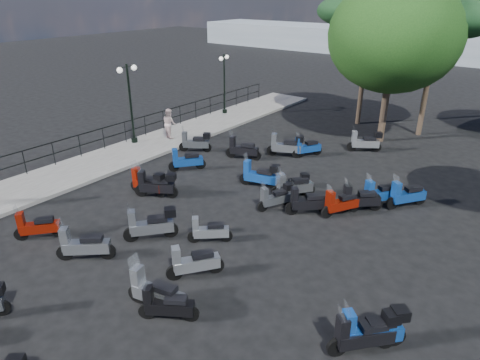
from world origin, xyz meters
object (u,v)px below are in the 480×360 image
Objects in this scene: pedestrian_far at (169,123)px; scooter_19 at (194,263)px; scooter_20 at (209,231)px; scooter_30 at (380,194)px; scooter_5 at (195,142)px; scooter_7 at (84,246)px; pine_0 at (439,18)px; scooter_10 at (286,146)px; pine_2 at (370,11)px; scooter_15 at (260,175)px; scooter_21 at (276,198)px; scooter_11 at (242,149)px; scooter_23 at (365,142)px; scooter_27 at (341,204)px; scooter_4 at (186,161)px; scooter_13 at (155,293)px; lamp_post_1 at (130,99)px; scooter_25 at (371,330)px; scooter_14 at (167,306)px; scooter_17 at (307,148)px; scooter_16 at (291,185)px; scooter_22 at (293,187)px; scooter_29 at (406,195)px; scooter_8 at (151,225)px; broadleaf_tree at (395,36)px; scooter_9 at (156,185)px; scooter_3 at (148,183)px; scooter_28 at (359,200)px; lamp_post_2 at (224,80)px; scooter_31 at (307,202)px.

pedestrian_far is 12.41m from scooter_19.
scooter_30 reaches higher than scooter_20.
scooter_5 is 1.05× the size of scooter_7.
scooter_20 is 0.16× the size of pine_0.
scooter_30 is (5.60, -2.30, -0.07)m from scooter_10.
scooter_15 is at bearing -87.47° from pine_2.
scooter_21 is 3.99m from scooter_30.
scooter_23 is (4.32, 4.58, 0.03)m from scooter_11.
scooter_27 is at bearing -72.58° from scooter_20.
scooter_4 is 9.27m from scooter_13.
lamp_post_1 is 16.62m from scooter_25.
scooter_19 is at bearing -10.85° from scooter_14.
scooter_17 is (-2.87, 12.19, 0.03)m from scooter_14.
scooter_16 is 0.81× the size of scooter_23.
scooter_22 is 1.00× the size of scooter_29.
lamp_post_1 reaches higher than scooter_25.
pedestrian_far is at bearing 70.68° from scooter_11.
scooter_16 is (6.47, -1.42, -0.04)m from scooter_5.
scooter_30 is (5.09, 6.91, -0.05)m from scooter_8.
broadleaf_tree is at bearing -75.16° from scooter_5.
scooter_9 is 0.90× the size of scooter_15.
scooter_10 reaches higher than scooter_3.
scooter_27 is 1.10× the size of scooter_28.
scooter_4 is at bearing 109.94° from scooter_23.
pedestrian_far is at bearing 34.27° from scooter_29.
scooter_16 is at bearing -134.47° from scooter_5.
lamp_post_1 is 8.28m from scooter_10.
lamp_post_2 is at bearing 31.46° from scooter_15.
lamp_post_1 is 2.85× the size of scooter_19.
scooter_9 is (-1.44, 4.28, 0.03)m from scooter_7.
scooter_29 is at bearing -119.99° from scooter_5.
scooter_9 is 8.65m from scooter_30.
scooter_8 reaches higher than scooter_11.
scooter_14 is 20.24m from pine_2.
lamp_post_2 reaches higher than scooter_11.
scooter_8 reaches higher than scooter_7.
lamp_post_2 is 2.49× the size of scooter_30.
lamp_post_2 is at bearing 21.76° from scooter_13.
scooter_9 is at bearing 35.25° from scooter_13.
scooter_25 reaches higher than scooter_14.
pedestrian_far is 1.07× the size of scooter_22.
scooter_10 is at bearing -44.10° from lamp_post_2.
scooter_19 is 4.96m from scooter_21.
scooter_9 is (4.67, -5.26, -0.43)m from pedestrian_far.
scooter_21 is at bearing -97.32° from pine_0.
scooter_20 is at bearing 107.80° from scooter_21.
scooter_31 is (3.99, 6.68, -0.01)m from scooter_7.
scooter_22 is 7.80m from scooter_25.
scooter_7 is at bearing 91.55° from scooter_21.
scooter_19 is at bearing 140.14° from scooter_16.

